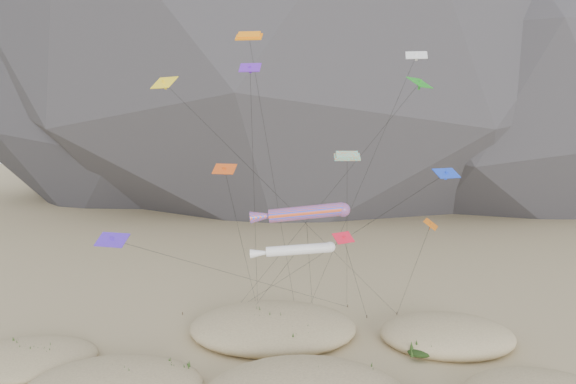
% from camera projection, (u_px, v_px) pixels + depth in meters
% --- Properties ---
extents(kite_stakes, '(22.66, 3.49, 0.30)m').
position_uv_depth(kite_stakes, '(300.00, 312.00, 59.36)').
color(kite_stakes, '#3F2D1E').
rests_on(kite_stakes, ground).
extents(rainbow_tube_kite, '(8.24, 13.25, 13.61)m').
position_uv_depth(rainbow_tube_kite, '(302.00, 213.00, 45.87)').
color(rainbow_tube_kite, '#EE5019').
rests_on(rainbow_tube_kite, ground).
extents(white_tube_kite, '(8.26, 12.28, 10.44)m').
position_uv_depth(white_tube_kite, '(294.00, 250.00, 45.54)').
color(white_tube_kite, silver).
rests_on(white_tube_kite, ground).
extents(orange_parafoil, '(5.34, 10.79, 28.19)m').
position_uv_depth(orange_parafoil, '(250.00, 41.00, 50.13)').
color(orange_parafoil, orange).
rests_on(orange_parafoil, ground).
extents(multi_parafoil, '(2.91, 18.08, 17.86)m').
position_uv_depth(multi_parafoil, '(347.00, 160.00, 43.73)').
color(multi_parafoil, '#FD5A1A').
rests_on(multi_parafoil, ground).
extents(delta_kites, '(27.69, 19.77, 26.26)m').
position_uv_depth(delta_kites, '(301.00, 156.00, 45.13)').
color(delta_kites, silver).
rests_on(delta_kites, ground).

